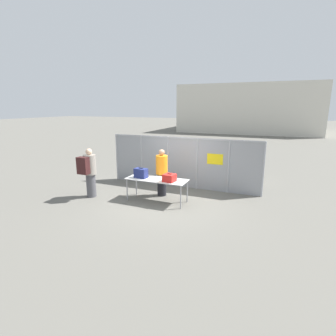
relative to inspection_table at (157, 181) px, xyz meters
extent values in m
plane|color=#605E56|center=(0.22, 0.10, -0.73)|extent=(120.00, 120.00, 0.00)
cylinder|color=#9EA0A5|center=(-2.81, 1.87, 0.27)|extent=(0.07, 0.07, 2.00)
cylinder|color=#9EA0A5|center=(-1.60, 1.87, 0.27)|extent=(0.07, 0.07, 2.00)
cylinder|color=#9EA0A5|center=(-0.38, 1.87, 0.27)|extent=(0.07, 0.07, 2.00)
cylinder|color=#9EA0A5|center=(0.83, 1.87, 0.27)|extent=(0.07, 0.07, 2.00)
cylinder|color=#9EA0A5|center=(2.05, 1.87, 0.27)|extent=(0.07, 0.07, 2.00)
cylinder|color=#9EA0A5|center=(3.26, 1.87, 0.27)|extent=(0.07, 0.07, 2.00)
cube|color=gray|center=(0.22, 1.87, 0.27)|extent=(6.07, 0.01, 2.00)
cube|color=#9EA0A5|center=(0.22, 1.87, 1.24)|extent=(6.07, 0.04, 0.04)
cube|color=yellow|center=(1.53, 1.86, 0.51)|extent=(0.60, 0.01, 0.40)
cube|color=silver|center=(0.00, 0.00, 0.04)|extent=(2.08, 0.76, 0.02)
cylinder|color=#99999E|center=(-0.98, -0.32, -0.35)|extent=(0.04, 0.04, 0.76)
cylinder|color=#99999E|center=(0.98, -0.32, -0.35)|extent=(0.04, 0.04, 0.76)
cylinder|color=#99999E|center=(-0.98, 0.32, -0.35)|extent=(0.04, 0.04, 0.76)
cylinder|color=#99999E|center=(0.98, 0.32, -0.35)|extent=(0.04, 0.04, 0.76)
cube|color=navy|center=(-0.57, -0.06, 0.22)|extent=(0.46, 0.31, 0.32)
cube|color=black|center=(-0.57, -0.06, 0.39)|extent=(0.16, 0.04, 0.02)
cube|color=red|center=(0.51, -0.11, 0.18)|extent=(0.40, 0.39, 0.24)
cube|color=black|center=(0.51, -0.11, 0.31)|extent=(0.15, 0.04, 0.02)
cylinder|color=#4C4C51|center=(-2.37, -0.48, -0.32)|extent=(0.33, 0.33, 0.83)
cylinder|color=gray|center=(-2.37, -0.48, 0.44)|extent=(0.43, 0.43, 0.69)
sphere|color=beige|center=(-2.37, -0.48, 0.90)|extent=(0.22, 0.22, 0.22)
cube|color=#381919|center=(-2.37, -0.82, 0.48)|extent=(0.39, 0.24, 0.58)
cylinder|color=black|center=(-0.10, 0.62, -0.33)|extent=(0.32, 0.32, 0.80)
cylinder|color=orange|center=(-0.10, 0.62, 0.41)|extent=(0.42, 0.42, 0.67)
sphere|color=#A57A5B|center=(-0.10, 0.62, 0.85)|extent=(0.22, 0.22, 0.22)
cube|color=#B2B2B7|center=(1.52, 3.92, -0.32)|extent=(3.23, 1.50, 0.46)
sphere|color=black|center=(0.95, 3.10, -0.41)|extent=(0.65, 0.65, 0.65)
sphere|color=black|center=(0.95, 4.73, -0.41)|extent=(0.65, 0.65, 0.65)
cylinder|color=#59595B|center=(-0.66, 3.92, -0.50)|extent=(1.13, 0.06, 0.06)
cube|color=beige|center=(-0.06, 29.23, 2.11)|extent=(16.12, 12.80, 5.68)
camera|label=1|loc=(3.65, -7.66, 2.44)|focal=28.00mm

